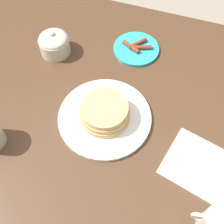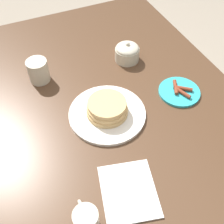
% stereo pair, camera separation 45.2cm
% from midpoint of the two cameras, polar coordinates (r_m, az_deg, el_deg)
% --- Properties ---
extents(ground_plane, '(8.00, 8.00, 0.00)m').
position_cam_midpoint_polar(ground_plane, '(1.52, 3.54, -22.86)').
color(ground_plane, gray).
extents(dining_table, '(1.39, 1.10, 0.73)m').
position_cam_midpoint_polar(dining_table, '(0.95, 5.37, -11.29)').
color(dining_table, '#4C3321').
rests_on(dining_table, ground_plane).
extents(pancake_plate, '(0.27, 0.27, 0.06)m').
position_cam_midpoint_polar(pancake_plate, '(0.85, 9.12, -7.19)').
color(pancake_plate, white).
rests_on(pancake_plate, dining_table).
extents(side_plate_bacon, '(0.15, 0.15, 0.02)m').
position_cam_midpoint_polar(side_plate_bacon, '(1.00, 23.69, -2.00)').
color(side_plate_bacon, '#2DADBC').
rests_on(side_plate_bacon, dining_table).
extents(coffee_mug, '(0.11, 0.08, 0.09)m').
position_cam_midpoint_polar(coffee_mug, '(0.94, -7.92, 2.86)').
color(coffee_mug, beige).
rests_on(coffee_mug, dining_table).
extents(creamer_pitcher, '(0.10, 0.06, 0.09)m').
position_cam_midpoint_polar(creamer_pitcher, '(0.69, 8.66, -33.62)').
color(creamer_pitcher, beige).
rests_on(creamer_pitcher, dining_table).
extents(sugar_bowl, '(0.10, 0.10, 0.09)m').
position_cam_midpoint_polar(sugar_bowl, '(1.04, 11.81, 7.31)').
color(sugar_bowl, beige).
rests_on(sugar_bowl, dining_table).
extents(napkin, '(0.21, 0.19, 0.01)m').
position_cam_midpoint_polar(napkin, '(0.77, 16.57, -25.83)').
color(napkin, white).
rests_on(napkin, dining_table).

